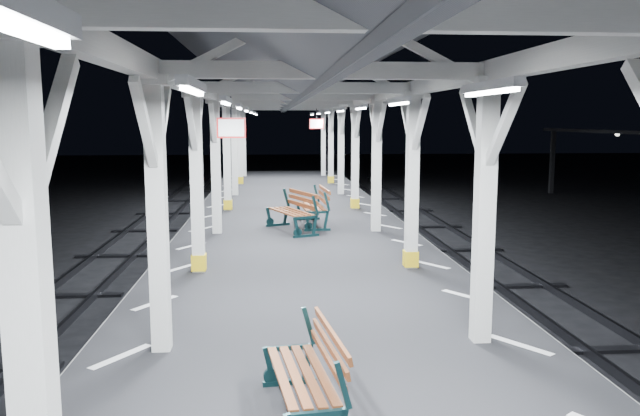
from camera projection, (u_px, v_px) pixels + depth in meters
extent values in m
plane|color=black|center=(313.00, 360.00, 9.94)|extent=(120.00, 120.00, 0.00)
cube|color=black|center=(313.00, 330.00, 9.87)|extent=(6.00, 50.00, 1.00)
cube|color=silver|center=(155.00, 303.00, 9.61)|extent=(1.00, 48.00, 0.01)
cube|color=silver|center=(466.00, 296.00, 9.99)|extent=(1.00, 48.00, 0.01)
cube|color=#2D2D33|center=(25.00, 364.00, 9.58)|extent=(0.08, 60.00, 0.16)
cube|color=#2D2D33|center=(582.00, 348.00, 10.27)|extent=(0.08, 60.00, 0.16)
cube|color=black|center=(614.00, 350.00, 10.32)|extent=(2.20, 0.22, 0.06)
cube|color=silver|center=(30.00, 336.00, 3.49)|extent=(0.22, 0.22, 3.20)
cube|color=silver|center=(9.00, 32.00, 3.26)|extent=(0.40, 0.40, 0.12)
cube|color=silver|center=(52.00, 128.00, 3.88)|extent=(0.10, 0.99, 0.99)
cube|color=silver|center=(158.00, 221.00, 7.44)|extent=(0.22, 0.22, 3.20)
cube|color=silver|center=(152.00, 80.00, 7.21)|extent=(0.40, 0.40, 0.12)
cube|color=silver|center=(162.00, 124.00, 7.82)|extent=(0.10, 0.99, 0.99)
cube|color=silver|center=(145.00, 125.00, 6.74)|extent=(0.10, 0.99, 0.99)
cube|color=silver|center=(197.00, 186.00, 11.39)|extent=(0.22, 0.22, 3.20)
cube|color=silver|center=(194.00, 94.00, 11.16)|extent=(0.40, 0.40, 0.12)
cube|color=gold|center=(199.00, 262.00, 11.59)|extent=(0.26, 0.26, 0.30)
cube|color=silver|center=(199.00, 123.00, 11.77)|extent=(0.10, 0.99, 0.99)
cube|color=silver|center=(191.00, 123.00, 10.69)|extent=(0.10, 0.99, 0.99)
cube|color=silver|center=(216.00, 169.00, 15.34)|extent=(0.22, 0.22, 3.20)
cube|color=silver|center=(214.00, 101.00, 15.11)|extent=(0.40, 0.40, 0.12)
cube|color=silver|center=(217.00, 122.00, 15.72)|extent=(0.10, 0.99, 0.99)
cube|color=silver|center=(213.00, 122.00, 14.64)|extent=(0.10, 0.99, 0.99)
cube|color=silver|center=(227.00, 159.00, 19.29)|extent=(0.22, 0.22, 3.20)
cube|color=silver|center=(226.00, 105.00, 19.06)|extent=(0.40, 0.40, 0.12)
cube|color=gold|center=(228.00, 205.00, 19.49)|extent=(0.26, 0.26, 0.30)
cube|color=silver|center=(228.00, 122.00, 19.67)|extent=(0.10, 0.99, 0.99)
cube|color=silver|center=(225.00, 122.00, 18.58)|extent=(0.10, 0.99, 0.99)
cube|color=silver|center=(234.00, 152.00, 23.24)|extent=(0.22, 0.22, 3.20)
cube|color=silver|center=(234.00, 107.00, 23.00)|extent=(0.40, 0.40, 0.12)
cube|color=silver|center=(235.00, 121.00, 23.62)|extent=(0.10, 0.99, 0.99)
cube|color=silver|center=(233.00, 121.00, 22.53)|extent=(0.10, 0.99, 0.99)
cube|color=silver|center=(240.00, 148.00, 27.19)|extent=(0.22, 0.22, 3.20)
cube|color=silver|center=(239.00, 109.00, 26.95)|extent=(0.40, 0.40, 0.12)
cube|color=gold|center=(240.00, 180.00, 27.38)|extent=(0.26, 0.26, 0.30)
cube|color=silver|center=(240.00, 121.00, 27.57)|extent=(0.10, 0.99, 0.99)
cube|color=silver|center=(239.00, 121.00, 26.48)|extent=(0.10, 0.99, 0.99)
cube|color=silver|center=(244.00, 144.00, 31.13)|extent=(0.22, 0.22, 3.20)
cube|color=silver|center=(243.00, 111.00, 30.90)|extent=(0.40, 0.40, 0.12)
cube|color=silver|center=(244.00, 121.00, 31.52)|extent=(0.10, 0.99, 0.99)
cube|color=silver|center=(243.00, 121.00, 30.43)|extent=(0.10, 0.99, 0.99)
cube|color=silver|center=(484.00, 217.00, 7.75)|extent=(0.22, 0.22, 3.20)
cube|color=silver|center=(489.00, 82.00, 7.52)|extent=(0.40, 0.40, 0.12)
cube|color=silver|center=(473.00, 124.00, 8.13)|extent=(0.10, 0.99, 0.99)
cube|color=silver|center=(504.00, 125.00, 7.05)|extent=(0.10, 0.99, 0.99)
cube|color=silver|center=(412.00, 184.00, 11.70)|extent=(0.22, 0.22, 3.20)
cube|color=silver|center=(414.00, 95.00, 11.47)|extent=(0.40, 0.40, 0.12)
cube|color=gold|center=(411.00, 258.00, 11.90)|extent=(0.26, 0.26, 0.30)
cube|color=silver|center=(407.00, 123.00, 12.08)|extent=(0.10, 0.99, 0.99)
cube|color=silver|center=(420.00, 123.00, 11.00)|extent=(0.10, 0.99, 0.99)
cube|color=silver|center=(376.00, 168.00, 15.65)|extent=(0.22, 0.22, 3.20)
cube|color=silver|center=(377.00, 101.00, 15.42)|extent=(0.40, 0.40, 0.12)
cube|color=silver|center=(373.00, 122.00, 16.03)|extent=(0.10, 0.99, 0.99)
cube|color=silver|center=(381.00, 122.00, 14.95)|extent=(0.10, 0.99, 0.99)
cube|color=silver|center=(355.00, 158.00, 19.60)|extent=(0.22, 0.22, 3.20)
cube|color=silver|center=(356.00, 105.00, 19.37)|extent=(0.40, 0.40, 0.12)
cube|color=gold|center=(355.00, 203.00, 19.80)|extent=(0.26, 0.26, 0.30)
cube|color=silver|center=(353.00, 122.00, 19.98)|extent=(0.10, 0.99, 0.99)
cube|color=silver|center=(358.00, 122.00, 18.89)|extent=(0.10, 0.99, 0.99)
cube|color=silver|center=(341.00, 152.00, 23.55)|extent=(0.22, 0.22, 3.20)
cube|color=silver|center=(341.00, 108.00, 23.31)|extent=(0.40, 0.40, 0.12)
cube|color=silver|center=(340.00, 121.00, 23.93)|extent=(0.10, 0.99, 0.99)
cube|color=silver|center=(343.00, 121.00, 22.84)|extent=(0.10, 0.99, 0.99)
cube|color=silver|center=(331.00, 147.00, 27.49)|extent=(0.22, 0.22, 3.20)
cube|color=silver|center=(331.00, 109.00, 27.26)|extent=(0.40, 0.40, 0.12)
cube|color=gold|center=(331.00, 179.00, 27.69)|extent=(0.26, 0.26, 0.30)
cube|color=silver|center=(330.00, 121.00, 27.88)|extent=(0.10, 0.99, 0.99)
cube|color=silver|center=(332.00, 121.00, 26.79)|extent=(0.10, 0.99, 0.99)
cube|color=silver|center=(323.00, 144.00, 31.44)|extent=(0.22, 0.22, 3.20)
cube|color=silver|center=(323.00, 111.00, 31.21)|extent=(0.40, 0.40, 0.12)
cube|color=silver|center=(322.00, 121.00, 31.83)|extent=(0.10, 0.99, 0.99)
cube|color=silver|center=(324.00, 121.00, 30.74)|extent=(0.10, 0.99, 0.99)
cube|color=silver|center=(178.00, 80.00, 9.17)|extent=(0.18, 48.00, 0.24)
cube|color=silver|center=(444.00, 82.00, 9.48)|extent=(0.18, 48.00, 0.24)
cube|color=silver|center=(387.00, 13.00, 3.40)|extent=(4.20, 0.14, 0.20)
cube|color=silver|center=(324.00, 70.00, 7.35)|extent=(4.20, 0.14, 0.20)
cube|color=silver|center=(306.00, 88.00, 11.30)|extent=(4.20, 0.14, 0.20)
cube|color=silver|center=(297.00, 96.00, 15.25)|extent=(4.20, 0.14, 0.20)
cube|color=silver|center=(291.00, 101.00, 19.19)|extent=(4.20, 0.14, 0.20)
cube|color=silver|center=(288.00, 104.00, 23.14)|extent=(4.20, 0.14, 0.20)
cube|color=silver|center=(285.00, 107.00, 27.09)|extent=(4.20, 0.14, 0.20)
cube|color=silver|center=(283.00, 108.00, 31.04)|extent=(4.20, 0.14, 0.20)
cube|color=silver|center=(313.00, 18.00, 9.19)|extent=(0.16, 48.00, 0.20)
cube|color=#46474D|center=(225.00, 43.00, 9.15)|extent=(2.80, 49.00, 1.45)
cube|color=#46474D|center=(399.00, 45.00, 9.35)|extent=(2.80, 49.00, 1.45)
cube|color=silver|center=(193.00, 85.00, 5.31)|extent=(0.10, 1.35, 0.08)
cube|color=white|center=(193.00, 91.00, 5.32)|extent=(0.05, 1.25, 0.05)
cube|color=silver|center=(226.00, 100.00, 9.26)|extent=(0.10, 1.35, 0.08)
cube|color=white|center=(226.00, 103.00, 9.27)|extent=(0.05, 1.25, 0.05)
cube|color=silver|center=(239.00, 106.00, 13.21)|extent=(0.10, 1.35, 0.08)
cube|color=white|center=(239.00, 108.00, 13.22)|extent=(0.05, 1.25, 0.05)
cube|color=silver|center=(247.00, 109.00, 17.16)|extent=(0.10, 1.35, 0.08)
cube|color=white|center=(247.00, 111.00, 17.17)|extent=(0.05, 1.25, 0.05)
cube|color=silver|center=(251.00, 111.00, 21.11)|extent=(0.10, 1.35, 0.08)
cube|color=white|center=(251.00, 113.00, 21.11)|extent=(0.05, 1.25, 0.05)
cube|color=silver|center=(254.00, 112.00, 25.06)|extent=(0.10, 1.35, 0.08)
cube|color=white|center=(254.00, 114.00, 25.06)|extent=(0.05, 1.25, 0.05)
cube|color=silver|center=(256.00, 113.00, 29.00)|extent=(0.10, 1.35, 0.08)
cube|color=white|center=(256.00, 115.00, 29.01)|extent=(0.05, 1.25, 0.05)
cube|color=silver|center=(490.00, 86.00, 5.51)|extent=(0.10, 1.35, 0.08)
cube|color=white|center=(490.00, 92.00, 5.52)|extent=(0.05, 1.25, 0.05)
cube|color=silver|center=(398.00, 100.00, 9.46)|extent=(0.10, 1.35, 0.08)
cube|color=white|center=(398.00, 103.00, 9.47)|extent=(0.05, 1.25, 0.05)
cube|color=silver|center=(361.00, 106.00, 13.41)|extent=(0.10, 1.35, 0.08)
cube|color=white|center=(361.00, 108.00, 13.42)|extent=(0.05, 1.25, 0.05)
cube|color=silver|center=(340.00, 109.00, 17.36)|extent=(0.10, 1.35, 0.08)
cube|color=white|center=(340.00, 111.00, 17.37)|extent=(0.05, 1.25, 0.05)
cube|color=silver|center=(327.00, 111.00, 21.31)|extent=(0.10, 1.35, 0.08)
cube|color=white|center=(327.00, 113.00, 21.31)|extent=(0.05, 1.25, 0.05)
cube|color=silver|center=(319.00, 113.00, 25.26)|extent=(0.10, 1.35, 0.08)
cube|color=white|center=(319.00, 114.00, 25.26)|extent=(0.05, 1.25, 0.05)
cube|color=silver|center=(312.00, 114.00, 29.20)|extent=(0.10, 1.35, 0.08)
cube|color=white|center=(312.00, 115.00, 29.21)|extent=(0.05, 1.25, 0.05)
cylinder|color=black|center=(231.00, 107.00, 10.71)|extent=(0.02, 0.02, 0.36)
cube|color=red|center=(231.00, 128.00, 10.76)|extent=(0.50, 0.03, 0.35)
cube|color=white|center=(231.00, 128.00, 10.76)|extent=(0.44, 0.04, 0.29)
cylinder|color=black|center=(316.00, 114.00, 21.99)|extent=(0.02, 0.02, 0.36)
cube|color=red|center=(316.00, 124.00, 22.04)|extent=(0.50, 0.03, 0.35)
cube|color=white|center=(316.00, 124.00, 22.04)|extent=(0.44, 0.05, 0.29)
cube|color=black|center=(552.00, 162.00, 32.51)|extent=(0.20, 0.20, 3.30)
sphere|color=silver|center=(617.00, 134.00, 26.36)|extent=(0.20, 0.20, 0.20)
sphere|color=silver|center=(554.00, 131.00, 32.29)|extent=(0.20, 0.20, 0.20)
cube|color=#0E2A2E|center=(343.00, 385.00, 5.11)|extent=(0.16, 0.07, 0.42)
cube|color=#0E2A2E|center=(289.00, 382.00, 6.65)|extent=(0.58, 0.13, 0.06)
cube|color=#0E2A2E|center=(270.00, 367.00, 6.58)|extent=(0.15, 0.07, 0.44)
cube|color=#0E2A2E|center=(307.00, 364.00, 6.66)|extent=(0.14, 0.06, 0.44)
cube|color=#0E2A2E|center=(309.00, 326.00, 6.60)|extent=(0.16, 0.07, 0.42)
cube|color=brown|center=(281.00, 376.00, 5.81)|extent=(0.27, 1.46, 0.03)
cube|color=brown|center=(295.00, 375.00, 5.83)|extent=(0.27, 1.46, 0.03)
cube|color=brown|center=(308.00, 374.00, 5.86)|extent=(0.27, 1.46, 0.03)
cube|color=brown|center=(321.00, 373.00, 5.88)|extent=(0.27, 1.46, 0.03)
cube|color=brown|center=(328.00, 359.00, 5.88)|extent=(0.23, 1.45, 0.09)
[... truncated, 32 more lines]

